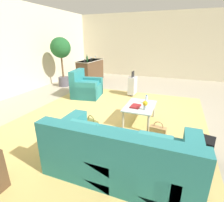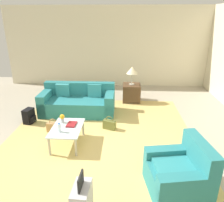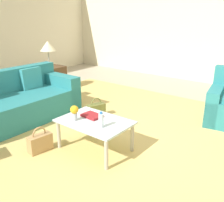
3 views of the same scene
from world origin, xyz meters
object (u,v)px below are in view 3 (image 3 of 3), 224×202
(flower_vase, at_px, (74,112))
(side_table, at_px, (50,78))
(water_bottle, at_px, (101,120))
(coffee_table_book, at_px, (92,116))
(couch, at_px, (14,104))
(handbag_olive, at_px, (96,110))
(coffee_table, at_px, (95,125))
(handbag_tan, at_px, (40,142))
(table_lamp, at_px, (48,47))

(flower_vase, bearing_deg, side_table, 147.40)
(water_bottle, xyz_separation_m, coffee_table_book, (-0.32, 0.18, -0.08))
(couch, relative_size, handbag_olive, 5.92)
(coffee_table, relative_size, handbag_tan, 2.64)
(coffee_table_book, relative_size, handbag_tan, 0.77)
(water_bottle, bearing_deg, flower_vase, -173.21)
(coffee_table_book, bearing_deg, couch, -170.24)
(coffee_table, xyz_separation_m, coffee_table_book, (-0.12, 0.08, 0.07))
(coffee_table, bearing_deg, handbag_olive, 130.73)
(flower_vase, height_order, side_table, flower_vase)
(couch, height_order, coffee_table, couch)
(flower_vase, distance_m, table_lamp, 3.10)
(flower_vase, relative_size, side_table, 0.35)
(coffee_table_book, height_order, table_lamp, table_lamp)
(flower_vase, bearing_deg, coffee_table, 34.29)
(flower_vase, distance_m, handbag_tan, 0.64)
(flower_vase, relative_size, handbag_tan, 0.57)
(couch, height_order, handbag_olive, couch)
(water_bottle, distance_m, flower_vase, 0.42)
(coffee_table_book, bearing_deg, handbag_tan, -123.24)
(couch, bearing_deg, coffee_table_book, 6.14)
(coffee_table, distance_m, side_table, 3.18)
(water_bottle, xyz_separation_m, flower_vase, (-0.42, -0.05, 0.03))
(coffee_table, bearing_deg, water_bottle, -26.57)
(water_bottle, relative_size, table_lamp, 0.34)
(handbag_olive, bearing_deg, table_lamp, 163.21)
(water_bottle, height_order, handbag_olive, water_bottle)
(water_bottle, distance_m, coffee_table_book, 0.38)
(water_bottle, relative_size, side_table, 0.35)
(coffee_table_book, bearing_deg, coffee_table, -30.06)
(table_lamp, height_order, handbag_olive, table_lamp)
(side_table, height_order, table_lamp, table_lamp)
(water_bottle, bearing_deg, side_table, 151.93)
(couch, bearing_deg, coffee_table, 3.19)
(side_table, bearing_deg, flower_vase, -32.60)
(handbag_olive, distance_m, handbag_tan, 1.40)
(water_bottle, distance_m, handbag_olive, 1.43)
(flower_vase, bearing_deg, table_lamp, 147.40)
(water_bottle, xyz_separation_m, handbag_tan, (-0.75, -0.40, -0.39))
(handbag_olive, bearing_deg, coffee_table_book, -51.43)
(water_bottle, relative_size, handbag_olive, 0.57)
(coffee_table, distance_m, coffee_table_book, 0.16)
(coffee_table_book, bearing_deg, handbag_olive, 132.20)
(handbag_tan, bearing_deg, handbag_olive, 98.67)
(coffee_table, distance_m, handbag_olive, 1.19)
(flower_vase, height_order, table_lamp, table_lamp)
(coffee_table, xyz_separation_m, flower_vase, (-0.22, -0.15, 0.18))
(couch, xyz_separation_m, flower_vase, (1.57, -0.05, 0.25))
(side_table, bearing_deg, coffee_table_book, -27.92)
(handbag_tan, bearing_deg, coffee_table, 41.94)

